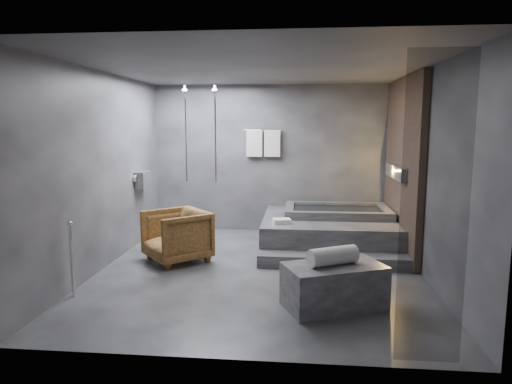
# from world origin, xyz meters

# --- Properties ---
(room) EXTENTS (5.00, 5.04, 2.82)m
(room) POSITION_xyz_m (0.40, 0.24, 1.73)
(room) COLOR #29292B
(room) RESTS_ON ground
(tub_deck) EXTENTS (2.20, 2.00, 0.50)m
(tub_deck) POSITION_xyz_m (1.05, 1.45, 0.25)
(tub_deck) COLOR #2D2D30
(tub_deck) RESTS_ON ground
(tub_step) EXTENTS (2.20, 0.36, 0.18)m
(tub_step) POSITION_xyz_m (1.05, 0.27, 0.09)
(tub_step) COLOR #2D2D30
(tub_step) RESTS_ON ground
(concrete_bench) EXTENTS (1.24, 0.98, 0.49)m
(concrete_bench) POSITION_xyz_m (0.95, -1.22, 0.25)
(concrete_bench) COLOR #38383B
(concrete_bench) RESTS_ON ground
(driftwood_chair) EXTENTS (1.19, 1.19, 0.78)m
(driftwood_chair) POSITION_xyz_m (-1.29, 0.34, 0.39)
(driftwood_chair) COLOR #412810
(driftwood_chair) RESTS_ON ground
(rolled_towel) EXTENTS (0.60, 0.46, 0.21)m
(rolled_towel) POSITION_xyz_m (0.93, -1.22, 0.60)
(rolled_towel) COLOR silver
(rolled_towel) RESTS_ON concrete_bench
(deck_towel) EXTENTS (0.32, 0.27, 0.07)m
(deck_towel) POSITION_xyz_m (0.27, 0.87, 0.54)
(deck_towel) COLOR silver
(deck_towel) RESTS_ON tub_deck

